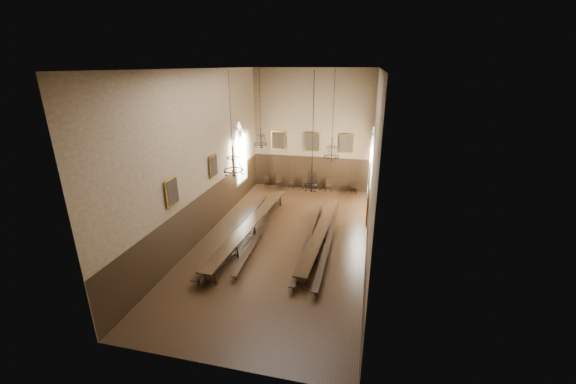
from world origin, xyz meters
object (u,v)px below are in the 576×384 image
(chair_0, at_px, (267,183))
(bench_left_outer, at_px, (238,230))
(table_left, at_px, (251,229))
(table_right, at_px, (320,236))
(bench_right_outer, at_px, (329,240))
(chandelier_front_right, at_px, (312,178))
(bench_left_inner, at_px, (260,233))
(chair_1, at_px, (279,184))
(chandelier_front_left, at_px, (233,164))
(chair_2, at_px, (291,185))
(chair_5, at_px, (328,187))
(chair_7, at_px, (354,189))
(chair_3, at_px, (305,186))
(chandelier_back_left, at_px, (261,139))
(chair_4, at_px, (315,187))
(chandelier_back_right, at_px, (332,151))
(chair_6, at_px, (344,189))

(chair_0, bearing_deg, bench_left_outer, -100.22)
(table_left, distance_m, table_right, 3.95)
(bench_right_outer, height_order, chandelier_front_right, chandelier_front_right)
(bench_left_inner, relative_size, chair_1, 9.38)
(chandelier_front_left, bearing_deg, table_right, 30.85)
(table_right, relative_size, chair_0, 10.55)
(table_left, relative_size, chair_1, 10.91)
(bench_left_outer, height_order, chandelier_front_left, chandelier_front_left)
(bench_right_outer, relative_size, chandelier_front_right, 2.09)
(chair_2, bearing_deg, chair_5, 5.66)
(table_right, bearing_deg, chair_7, 80.88)
(bench_left_outer, xyz_separation_m, chair_1, (0.15, 8.63, -0.01))
(chair_3, bearing_deg, bench_left_outer, -113.73)
(chandelier_back_left, bearing_deg, chair_2, 83.42)
(table_left, relative_size, chair_0, 12.14)
(chair_4, bearing_deg, chandelier_back_right, -53.49)
(chair_3, height_order, chandelier_back_right, chandelier_back_right)
(bench_right_outer, bearing_deg, chandelier_front_left, -153.30)
(bench_right_outer, height_order, chandelier_back_left, chandelier_back_left)
(chair_0, bearing_deg, chandelier_back_right, -60.33)
(chair_5, xyz_separation_m, chair_7, (1.95, 0.01, 0.01))
(bench_left_inner, relative_size, chair_5, 8.98)
(table_left, xyz_separation_m, chair_0, (-1.58, 8.51, -0.15))
(chair_0, relative_size, chandelier_back_right, 0.18)
(chandelier_back_right, bearing_deg, chair_4, 107.29)
(bench_left_outer, distance_m, chair_1, 8.63)
(bench_right_outer, distance_m, chandelier_back_left, 7.22)
(chandelier_back_left, xyz_separation_m, chandelier_front_right, (4.09, -5.94, -0.33))
(chair_5, height_order, chandelier_front_left, chandelier_front_left)
(chair_5, relative_size, chandelier_front_left, 0.22)
(chair_3, bearing_deg, chair_1, 170.05)
(table_right, bearing_deg, chandelier_back_right, 87.64)
(table_right, height_order, chair_5, chair_5)
(bench_left_inner, distance_m, chandelier_front_left, 5.06)
(chair_6, relative_size, chandelier_back_left, 0.20)
(chair_6, distance_m, chandelier_front_right, 12.40)
(chandelier_back_left, bearing_deg, chair_4, 65.82)
(table_left, xyz_separation_m, chandelier_back_right, (4.06, 2.98, 4.02))
(chair_2, relative_size, chandelier_back_right, 0.18)
(chair_1, relative_size, chair_4, 1.08)
(table_right, bearing_deg, chandelier_back_left, 145.83)
(bench_left_inner, bearing_deg, chair_2, 90.74)
(chair_2, xyz_separation_m, chair_5, (2.91, 0.04, 0.03))
(bench_left_outer, distance_m, chair_4, 9.15)
(chandelier_front_right, bearing_deg, chair_6, 86.91)
(table_right, xyz_separation_m, chair_1, (-4.52, 8.44, -0.07))
(table_right, relative_size, bench_left_outer, 0.87)
(chair_1, bearing_deg, chair_0, 163.23)
(chandelier_front_left, bearing_deg, bench_left_inner, 76.74)
(table_right, relative_size, chandelier_back_right, 1.85)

